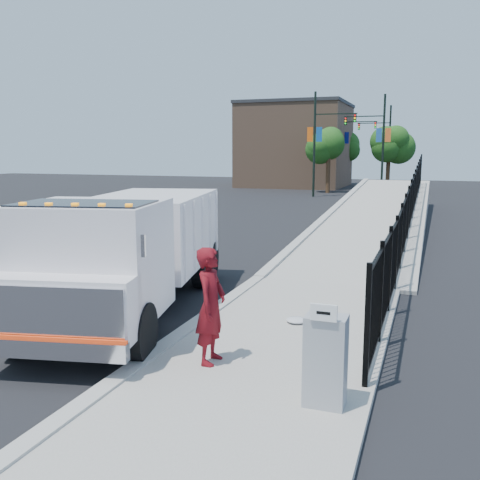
% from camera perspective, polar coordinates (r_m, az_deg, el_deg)
% --- Properties ---
extents(ground, '(120.00, 120.00, 0.00)m').
position_cam_1_polar(ground, '(11.07, -4.35, -9.14)').
color(ground, black).
rests_on(ground, ground).
extents(sidewalk, '(3.55, 12.00, 0.12)m').
position_cam_1_polar(sidewalk, '(8.65, 2.07, -14.15)').
color(sidewalk, '#9E998E').
rests_on(sidewalk, ground).
extents(curb, '(0.30, 12.00, 0.16)m').
position_cam_1_polar(curb, '(9.37, -9.48, -12.25)').
color(curb, '#ADAAA3').
rests_on(curb, ground).
extents(ramp, '(3.95, 24.06, 3.19)m').
position_cam_1_polar(ramp, '(25.89, 14.78, 1.32)').
color(ramp, '#9E998E').
rests_on(ramp, ground).
extents(iron_fence, '(0.10, 28.00, 1.80)m').
position_cam_1_polar(iron_fence, '(21.73, 17.65, 2.07)').
color(iron_fence, black).
rests_on(iron_fence, ground).
extents(truck, '(4.07, 8.16, 2.68)m').
position_cam_1_polar(truck, '(11.82, -11.67, -0.57)').
color(truck, black).
rests_on(truck, ground).
extents(worker, '(0.48, 0.71, 1.90)m').
position_cam_1_polar(worker, '(8.66, -3.13, -7.00)').
color(worker, maroon).
rests_on(worker, sidewalk).
extents(utility_cabinet, '(0.55, 0.40, 1.25)m').
position_cam_1_polar(utility_cabinet, '(7.44, 9.10, -12.60)').
color(utility_cabinet, gray).
rests_on(utility_cabinet, sidewalk).
extents(arrow_sign, '(0.35, 0.04, 0.22)m').
position_cam_1_polar(arrow_sign, '(6.99, 8.91, -7.66)').
color(arrow_sign, white).
rests_on(arrow_sign, utility_cabinet).
extents(debris, '(0.41, 0.41, 0.10)m').
position_cam_1_polar(debris, '(10.92, 6.04, -8.48)').
color(debris, silver).
rests_on(debris, sidewalk).
extents(light_pole_0, '(3.77, 0.22, 8.00)m').
position_cam_1_polar(light_pole_0, '(42.18, 8.36, 10.50)').
color(light_pole_0, black).
rests_on(light_pole_0, ground).
extents(light_pole_1, '(3.78, 0.22, 8.00)m').
position_cam_1_polar(light_pole_1, '(45.11, 14.64, 10.22)').
color(light_pole_1, black).
rests_on(light_pole_1, ground).
extents(light_pole_2, '(3.77, 0.22, 8.00)m').
position_cam_1_polar(light_pole_2, '(53.58, 11.22, 10.18)').
color(light_pole_2, black).
rests_on(light_pole_2, ground).
extents(light_pole_3, '(3.78, 0.22, 8.00)m').
position_cam_1_polar(light_pole_3, '(56.10, 15.33, 9.99)').
color(light_pole_3, black).
rests_on(light_pole_3, ground).
extents(tree_0, '(2.77, 2.77, 5.38)m').
position_cam_1_polar(tree_0, '(46.30, 9.45, 9.86)').
color(tree_0, '#382314').
rests_on(tree_0, ground).
extents(tree_1, '(2.57, 2.57, 5.29)m').
position_cam_1_polar(tree_1, '(48.02, 15.61, 9.61)').
color(tree_1, '#382314').
rests_on(tree_1, ground).
extents(tree_2, '(2.81, 2.81, 5.41)m').
position_cam_1_polar(tree_2, '(58.88, 11.26, 9.70)').
color(tree_2, '#382314').
rests_on(tree_2, ground).
extents(building, '(10.00, 10.00, 8.00)m').
position_cam_1_polar(building, '(55.19, 5.96, 9.90)').
color(building, '#8C664C').
rests_on(building, ground).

